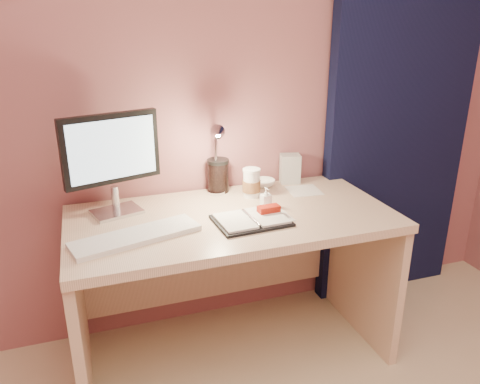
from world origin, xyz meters
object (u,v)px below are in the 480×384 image
object	(u,v)px
desk	(228,253)
product_box	(290,169)
keyboard	(136,236)
dark_jar	(218,177)
monitor	(111,155)
lotion_bottle	(266,198)
bowl	(264,183)
planner	(253,219)
coffee_cup	(251,184)
desk_lamp	(225,152)

from	to	relation	value
desk	product_box	bearing A→B (deg)	29.79
keyboard	product_box	bearing A→B (deg)	11.15
dark_jar	monitor	bearing A→B (deg)	-166.12
desk	lotion_bottle	world-z (taller)	lotion_bottle
keyboard	product_box	xyz separation A→B (m)	(0.84, 0.42, 0.06)
bowl	dark_jar	world-z (taller)	dark_jar
monitor	keyboard	distance (m)	0.38
planner	bowl	bearing A→B (deg)	58.85
planner	lotion_bottle	distance (m)	0.17
planner	dark_jar	xyz separation A→B (m)	(-0.03, 0.40, 0.06)
keyboard	coffee_cup	size ratio (longest dim) A/B	3.61
coffee_cup	lotion_bottle	xyz separation A→B (m)	(0.01, -0.15, -0.02)
monitor	product_box	xyz separation A→B (m)	(0.89, 0.14, -0.19)
product_box	dark_jar	bearing A→B (deg)	-164.17
coffee_cup	product_box	xyz separation A→B (m)	(0.26, 0.13, 0.01)
desk	bowl	world-z (taller)	bowl
planner	coffee_cup	distance (m)	0.30
keyboard	monitor	bearing A→B (deg)	84.97
planner	coffee_cup	bearing A→B (deg)	67.44
lotion_bottle	dark_jar	distance (m)	0.31
keyboard	planner	distance (m)	0.48
planner	desk_lamp	world-z (taller)	desk_lamp
monitor	dark_jar	xyz separation A→B (m)	(0.50, 0.12, -0.19)
planner	coffee_cup	xyz separation A→B (m)	(0.10, 0.28, 0.05)
coffee_cup	dark_jar	bearing A→B (deg)	137.95
desk	monitor	size ratio (longest dim) A/B	3.18
desk	keyboard	distance (m)	0.52
monitor	bowl	world-z (taller)	monitor
bowl	desk	bearing A→B (deg)	-140.14
monitor	keyboard	xyz separation A→B (m)	(0.05, -0.28, -0.25)
bowl	monitor	bearing A→B (deg)	-170.92
bowl	desk_lamp	xyz separation A→B (m)	(-0.24, -0.11, 0.21)
lotion_bottle	desk_lamp	xyz separation A→B (m)	(-0.14, 0.15, 0.18)
lotion_bottle	monitor	bearing A→B (deg)	167.11
dark_jar	product_box	size ratio (longest dim) A/B	0.99
coffee_cup	dark_jar	world-z (taller)	dark_jar
coffee_cup	monitor	bearing A→B (deg)	-179.43
desk	planner	xyz separation A→B (m)	(0.06, -0.17, 0.24)
desk	lotion_bottle	bearing A→B (deg)	-15.30
keyboard	product_box	distance (m)	0.94
monitor	planner	world-z (taller)	monitor
desk	dark_jar	xyz separation A→B (m)	(0.02, 0.22, 0.30)
keyboard	lotion_bottle	world-z (taller)	lotion_bottle
keyboard	coffee_cup	distance (m)	0.65
planner	bowl	xyz separation A→B (m)	(0.20, 0.39, 0.01)
desk	coffee_cup	bearing A→B (deg)	34.81
planner	desk	bearing A→B (deg)	105.41
monitor	product_box	world-z (taller)	monitor
lotion_bottle	desk_lamp	bearing A→B (deg)	132.76
lotion_bottle	product_box	xyz separation A→B (m)	(0.25, 0.28, 0.03)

